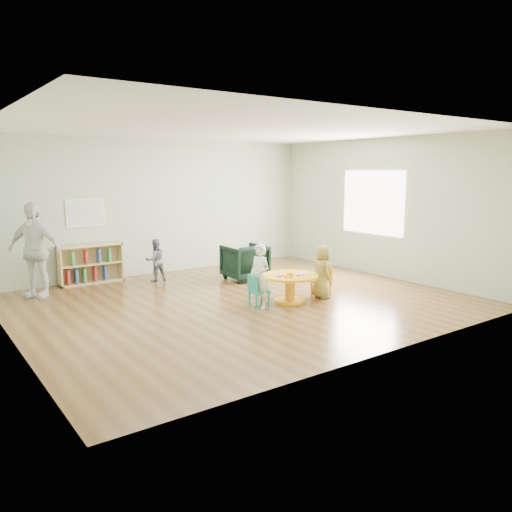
# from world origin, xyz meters

# --- Properties ---
(room) EXTENTS (7.10, 7.00, 2.80)m
(room) POSITION_xyz_m (0.01, 0.00, 1.89)
(room) COLOR brown
(room) RESTS_ON ground
(activity_table) EXTENTS (0.92, 0.92, 0.50)m
(activity_table) POSITION_xyz_m (0.61, -0.52, 0.32)
(activity_table) COLOR #FFB215
(activity_table) RESTS_ON ground
(kid_chair_left) EXTENTS (0.31, 0.31, 0.53)m
(kid_chair_left) POSITION_xyz_m (-0.03, -0.47, 0.28)
(kid_chair_left) COLOR teal
(kid_chair_left) RESTS_ON ground
(kid_chair_right) EXTENTS (0.36, 0.36, 0.54)m
(kid_chair_right) POSITION_xyz_m (1.31, -0.54, 0.29)
(kid_chair_right) COLOR #FFB215
(kid_chair_right) RESTS_ON ground
(bookshelf) EXTENTS (1.20, 0.30, 0.75)m
(bookshelf) POSITION_xyz_m (-1.61, 2.86, 0.37)
(bookshelf) COLOR tan
(bookshelf) RESTS_ON ground
(alphabet_poster) EXTENTS (0.74, 0.01, 0.54)m
(alphabet_poster) POSITION_xyz_m (-1.60, 2.98, 1.35)
(alphabet_poster) COLOR white
(alphabet_poster) RESTS_ON ground
(armchair) EXTENTS (0.80, 0.82, 0.71)m
(armchair) POSITION_xyz_m (0.99, 1.37, 0.35)
(armchair) COLOR black
(armchair) RESTS_ON ground
(child_left) EXTENTS (0.32, 0.42, 1.02)m
(child_left) POSITION_xyz_m (-0.01, -0.52, 0.51)
(child_left) COLOR white
(child_left) RESTS_ON ground
(child_right) EXTENTS (0.37, 0.49, 0.91)m
(child_right) POSITION_xyz_m (1.22, -0.61, 0.45)
(child_right) COLOR yellow
(child_right) RESTS_ON ground
(toddler) EXTENTS (0.41, 0.32, 0.84)m
(toddler) POSITION_xyz_m (-0.52, 2.26, 0.42)
(toddler) COLOR #161B37
(toddler) RESTS_ON ground
(adult_caretaker) EXTENTS (0.96, 0.96, 1.63)m
(adult_caretaker) POSITION_xyz_m (-2.71, 2.31, 0.82)
(adult_caretaker) COLOR white
(adult_caretaker) RESTS_ON ground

